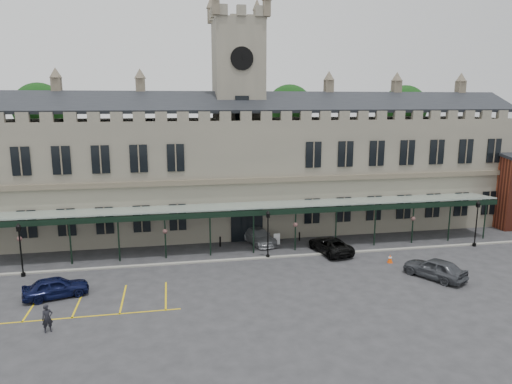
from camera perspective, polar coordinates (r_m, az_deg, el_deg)
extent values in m
plane|color=#2A2A2D|center=(36.19, 1.82, -11.20)|extent=(140.00, 140.00, 0.00)
cube|color=#6A6558|center=(49.80, -2.16, 2.20)|extent=(60.00, 10.00, 12.00)
cube|color=brown|center=(44.72, -1.16, 1.43)|extent=(60.00, 0.35, 0.50)
cube|color=black|center=(46.72, -1.76, 11.21)|extent=(60.00, 4.77, 2.20)
cube|color=black|center=(51.66, -2.65, 11.20)|extent=(60.00, 4.77, 2.20)
cube|color=black|center=(45.72, -1.15, -3.87)|extent=(3.20, 0.18, 3.80)
cube|color=#6A6558|center=(49.27, -2.20, 7.95)|extent=(5.00, 5.00, 22.00)
cylinder|color=silver|center=(46.85, -1.78, 16.35)|extent=(2.20, 0.12, 2.20)
cylinder|color=black|center=(46.78, -1.77, 16.36)|extent=(2.30, 0.04, 2.30)
cube|color=black|center=(46.67, -1.74, 10.23)|extent=(1.40, 0.12, 2.80)
cube|color=#8C9E93|center=(43.38, -0.74, -1.71)|extent=(50.00, 4.00, 0.40)
cube|color=black|center=(41.52, -0.26, -2.65)|extent=(50.00, 0.18, 0.50)
cube|color=gray|center=(41.19, 0.13, -8.27)|extent=(60.00, 0.40, 0.12)
cylinder|color=#332314|center=(59.97, -24.85, 2.70)|extent=(0.70, 0.70, 12.00)
sphere|color=black|center=(59.46, -25.41, 9.38)|extent=(6.00, 6.00, 6.00)
cylinder|color=#332314|center=(60.15, 4.10, 3.73)|extent=(0.70, 0.70, 12.00)
sphere|color=black|center=(59.65, 4.20, 10.41)|extent=(6.00, 6.00, 6.00)
cylinder|color=#332314|center=(66.08, 17.67, 3.90)|extent=(0.70, 0.70, 12.00)
sphere|color=black|center=(65.63, 18.03, 9.97)|extent=(6.00, 6.00, 6.00)
cylinder|color=black|center=(41.71, -27.08, -9.17)|extent=(0.34, 0.34, 0.29)
cylinder|color=black|center=(41.17, -27.30, -6.86)|extent=(0.11, 0.11, 3.82)
cube|color=black|center=(40.63, -27.56, -4.10)|extent=(0.27, 0.27, 0.38)
cone|color=black|center=(40.55, -27.60, -3.64)|extent=(0.42, 0.42, 0.29)
cylinder|color=black|center=(41.36, 1.48, -8.07)|extent=(0.34, 0.34, 0.29)
cylinder|color=black|center=(40.82, 1.50, -5.73)|extent=(0.11, 0.11, 3.81)
cube|color=black|center=(40.27, 1.51, -2.95)|extent=(0.27, 0.27, 0.38)
cone|color=black|center=(40.19, 1.51, -2.49)|extent=(0.42, 0.42, 0.29)
cylinder|color=black|center=(49.40, 25.62, -5.96)|extent=(0.35, 0.35, 0.30)
cylinder|color=black|center=(48.93, 25.80, -3.92)|extent=(0.12, 0.12, 3.94)
cube|color=black|center=(48.46, 26.02, -1.49)|extent=(0.28, 0.28, 0.39)
cone|color=black|center=(48.40, 26.05, -1.10)|extent=(0.43, 0.43, 0.30)
cube|color=#E84707|center=(41.94, 16.38, -8.44)|extent=(0.39, 0.39, 0.04)
cone|color=#E84707|center=(41.83, 16.41, -7.99)|extent=(0.46, 0.46, 0.73)
cylinder|color=silver|center=(41.80, 16.42, -7.86)|extent=(0.30, 0.30, 0.10)
cylinder|color=black|center=(45.09, 2.61, -6.30)|extent=(0.06, 0.06, 0.47)
cube|color=silver|center=(44.99, 2.61, -5.90)|extent=(0.66, 0.14, 1.13)
cylinder|color=black|center=(44.56, -4.50, -6.20)|extent=(0.17, 0.17, 0.97)
cylinder|color=black|center=(46.50, 5.45, -5.54)|extent=(0.15, 0.15, 0.87)
imported|color=black|center=(36.30, -23.73, -10.83)|extent=(4.76, 2.94, 1.51)
imported|color=#9DA0A5|center=(45.37, 0.29, -5.52)|extent=(3.39, 5.44, 1.47)
imported|color=black|center=(43.16, 9.25, -6.56)|extent=(3.31, 5.60, 1.46)
imported|color=#3B3E43|center=(39.30, 21.45, -8.86)|extent=(4.10, 5.21, 1.66)
imported|color=black|center=(31.39, -24.63, -14.16)|extent=(0.77, 0.67, 1.76)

